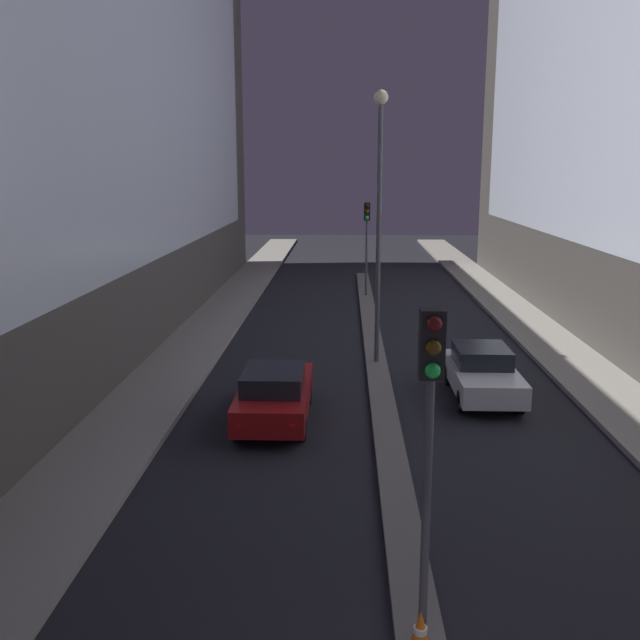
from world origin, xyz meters
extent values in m
cube|color=#4C4742|center=(-10.98, 21.63, 9.93)|extent=(6.00, 43.26, 19.86)
cube|color=white|center=(-7.99, 21.63, 10.92)|extent=(0.05, 36.77, 15.10)
cube|color=white|center=(7.99, 21.63, 12.14)|extent=(0.05, 36.77, 16.78)
cube|color=#66605B|center=(0.00, 19.85, 0.07)|extent=(0.72, 37.71, 0.14)
cylinder|color=#4C4C51|center=(0.00, 3.06, 2.08)|extent=(0.12, 0.12, 3.87)
cube|color=black|center=(0.00, 3.06, 4.46)|extent=(0.32, 0.28, 0.90)
sphere|color=#4C0F0F|center=(0.00, 2.88, 4.76)|extent=(0.20, 0.20, 0.20)
sphere|color=#4C380A|center=(0.00, 2.88, 4.46)|extent=(0.20, 0.20, 0.20)
sphere|color=#1EEA4C|center=(0.00, 2.88, 4.16)|extent=(0.20, 0.20, 0.20)
cylinder|color=#4C4C51|center=(0.00, 30.83, 2.08)|extent=(0.12, 0.12, 3.87)
cube|color=black|center=(0.00, 30.83, 4.46)|extent=(0.32, 0.28, 0.90)
sphere|color=#4C0F0F|center=(0.00, 30.65, 4.76)|extent=(0.20, 0.20, 0.20)
sphere|color=#4C380A|center=(0.00, 30.65, 4.46)|extent=(0.20, 0.20, 0.20)
sphere|color=#1EEA4C|center=(0.00, 30.65, 4.16)|extent=(0.20, 0.20, 0.20)
cylinder|color=#4C4C51|center=(0.00, 17.92, 4.42)|extent=(0.16, 0.16, 8.56)
sphere|color=#F9EAB2|center=(0.00, 17.92, 8.84)|extent=(0.47, 0.47, 0.47)
cone|color=orange|center=(-0.05, 2.83, 0.49)|extent=(0.35, 0.35, 0.64)
cylinder|color=white|center=(-0.05, 2.83, 0.52)|extent=(0.19, 0.19, 0.09)
cube|color=maroon|center=(-2.95, 12.34, 0.66)|extent=(1.82, 4.48, 0.67)
cube|color=black|center=(-2.95, 12.00, 1.25)|extent=(1.54, 2.02, 0.52)
cube|color=red|center=(-3.59, 10.10, 0.69)|extent=(0.14, 0.04, 0.10)
cube|color=red|center=(-2.32, 10.10, 0.69)|extent=(0.14, 0.04, 0.10)
cylinder|color=black|center=(-3.75, 13.73, 0.32)|extent=(0.22, 0.64, 0.64)
cylinder|color=black|center=(-2.16, 13.73, 0.32)|extent=(0.22, 0.64, 0.64)
cylinder|color=black|center=(-3.75, 10.95, 0.32)|extent=(0.22, 0.64, 0.64)
cylinder|color=black|center=(-2.16, 10.95, 0.32)|extent=(0.22, 0.64, 0.64)
cube|color=silver|center=(2.95, 14.43, 0.64)|extent=(1.80, 4.13, 0.64)
cube|color=black|center=(2.95, 14.74, 1.22)|extent=(1.53, 1.86, 0.53)
cube|color=red|center=(2.32, 16.50, 0.67)|extent=(0.14, 0.04, 0.10)
cube|color=red|center=(3.59, 16.50, 0.67)|extent=(0.14, 0.04, 0.10)
cylinder|color=black|center=(2.16, 15.71, 0.32)|extent=(0.22, 0.64, 0.64)
cylinder|color=black|center=(3.75, 15.71, 0.32)|extent=(0.22, 0.64, 0.64)
cylinder|color=black|center=(2.16, 13.15, 0.32)|extent=(0.22, 0.64, 0.64)
cylinder|color=black|center=(3.75, 13.15, 0.32)|extent=(0.22, 0.64, 0.64)
camera|label=1|loc=(-1.11, -5.76, 6.66)|focal=40.00mm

